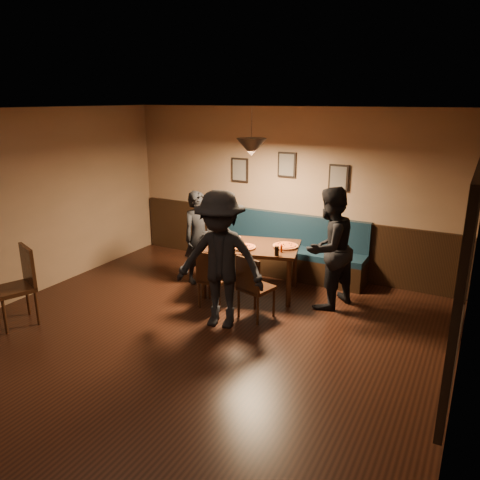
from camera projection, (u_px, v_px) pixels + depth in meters
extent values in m
plane|color=black|center=(168.00, 359.00, 5.46)|extent=(7.00, 7.00, 0.00)
plane|color=silver|center=(155.00, 111.00, 4.64)|extent=(7.00, 7.00, 0.00)
plane|color=#8C704F|center=(287.00, 191.00, 8.01)|extent=(6.00, 0.00, 6.00)
plane|color=#8C704F|center=(467.00, 298.00, 3.70)|extent=(0.00, 7.00, 7.00)
cube|color=black|center=(285.00, 241.00, 8.24)|extent=(5.88, 0.06, 1.00)
cube|color=black|center=(467.00, 266.00, 4.11)|extent=(0.06, 2.56, 1.86)
plane|color=black|center=(463.00, 266.00, 4.12)|extent=(0.00, 2.40, 2.40)
cube|color=black|center=(240.00, 170.00, 8.30)|extent=(0.32, 0.04, 0.42)
cube|color=black|center=(287.00, 165.00, 7.85)|extent=(0.32, 0.04, 0.42)
cube|color=black|center=(339.00, 178.00, 7.49)|extent=(0.32, 0.04, 0.42)
cone|color=black|center=(251.00, 147.00, 6.68)|extent=(0.44, 0.44, 0.25)
cube|color=black|center=(251.00, 269.00, 7.23)|extent=(1.64, 1.27, 0.78)
imported|color=black|center=(199.00, 237.00, 7.57)|extent=(0.56, 0.65, 1.52)
imported|color=black|center=(329.00, 248.00, 6.62)|extent=(0.93, 1.04, 1.76)
imported|color=black|center=(220.00, 260.00, 6.02)|extent=(1.29, 0.90, 1.83)
cylinder|color=#C96A25|center=(231.00, 238.00, 7.43)|extent=(0.37, 0.37, 0.04)
cylinder|color=orange|center=(244.00, 247.00, 6.95)|extent=(0.41, 0.41, 0.04)
cylinder|color=orange|center=(285.00, 246.00, 7.00)|extent=(0.48, 0.48, 0.04)
cylinder|color=black|center=(277.00, 251.00, 6.63)|extent=(0.08, 0.08, 0.14)
cylinder|color=#A52805|center=(281.00, 248.00, 6.76)|extent=(0.04, 0.04, 0.13)
cube|color=#1D6D27|center=(229.00, 236.00, 7.57)|extent=(0.17, 0.17, 0.01)
cube|color=#1F762E|center=(214.00, 245.00, 7.13)|extent=(0.15, 0.15, 0.01)
cube|color=silver|center=(235.00, 251.00, 6.82)|extent=(0.17, 0.02, 0.00)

